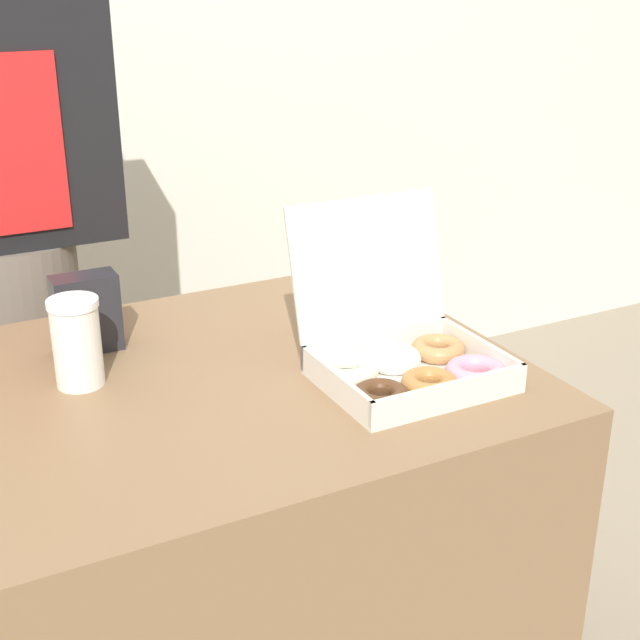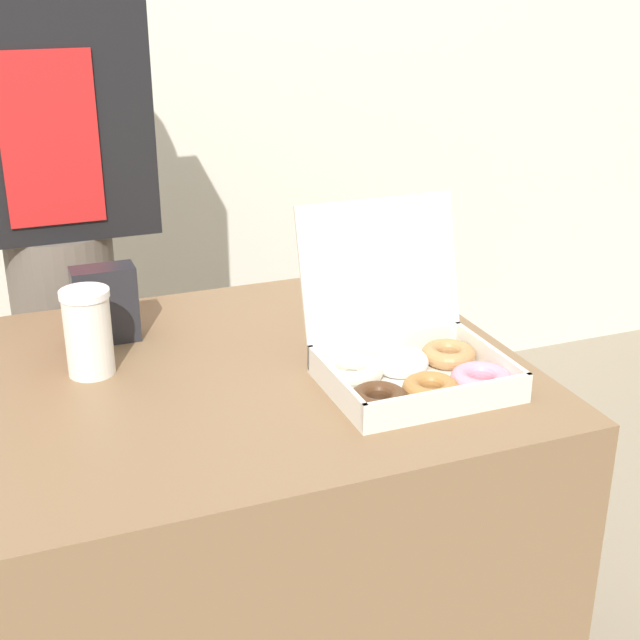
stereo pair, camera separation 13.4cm
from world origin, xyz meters
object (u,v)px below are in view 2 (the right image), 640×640
coffee_cup (88,332)px  napkin_holder (105,304)px  person_customer (55,221)px  donut_box (409,360)px

coffee_cup → napkin_holder: (0.05, 0.13, -0.00)m
napkin_holder → person_customer: person_customer is taller
donut_box → napkin_holder: size_ratio=2.25×
donut_box → coffee_cup: (-0.47, 0.22, 0.04)m
coffee_cup → napkin_holder: coffee_cup is taller
donut_box → coffee_cup: 0.52m
coffee_cup → person_customer: 0.56m
donut_box → person_customer: person_customer is taller
donut_box → napkin_holder: (-0.43, 0.35, 0.03)m
donut_box → person_customer: 0.91m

